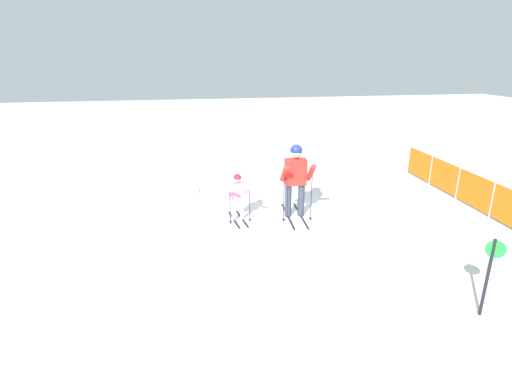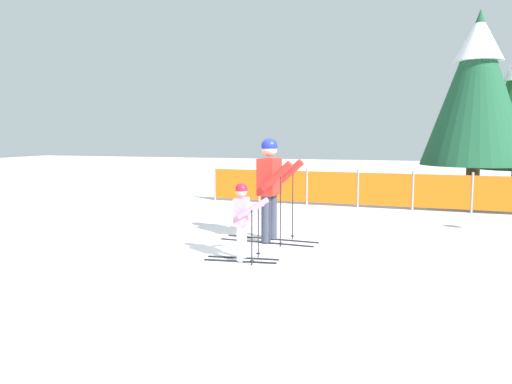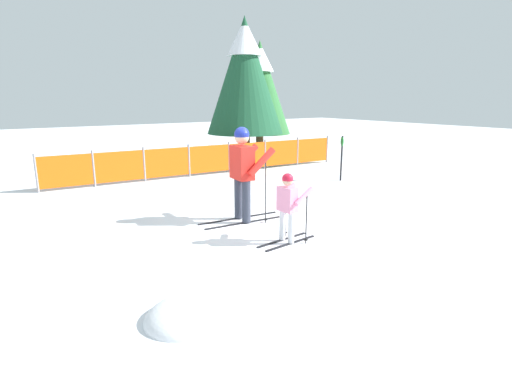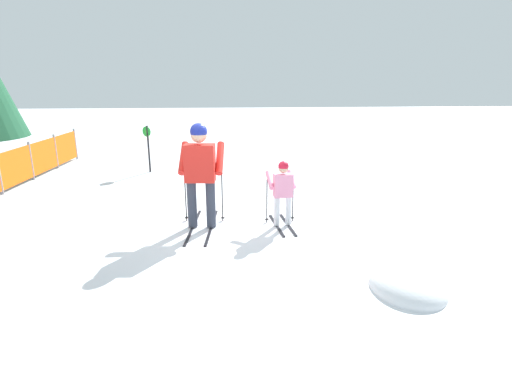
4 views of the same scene
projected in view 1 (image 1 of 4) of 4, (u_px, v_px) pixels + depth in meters
ground_plane at (285, 217)px, 10.03m from camera, size 60.00×60.00×0.00m
skier_adult at (296, 175)px, 9.73m from camera, size 1.76×0.81×1.84m
skier_child at (238, 193)px, 9.64m from camera, size 1.13×0.55×1.18m
trail_marker at (490, 269)px, 5.98m from camera, size 0.17×0.25×1.30m
snow_mound at (184, 193)px, 11.82m from camera, size 1.08×0.92×0.43m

